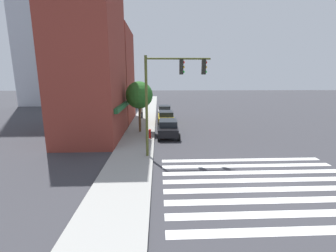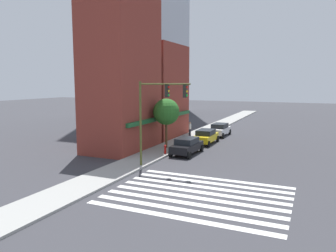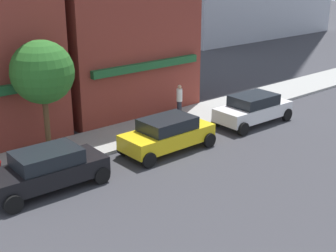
{
  "view_description": "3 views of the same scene",
  "coord_description": "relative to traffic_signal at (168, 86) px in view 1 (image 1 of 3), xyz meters",
  "views": [
    {
      "loc": [
        -10.63,
        5.61,
        5.41
      ],
      "look_at": [
        10.42,
        4.7,
        1.0
      ],
      "focal_mm": 24.0,
      "sensor_mm": 36.0,
      "label": 1
    },
    {
      "loc": [
        -18.36,
        -6.15,
        6.84
      ],
      "look_at": [
        4.42,
        4.0,
        3.5
      ],
      "focal_mm": 35.0,
      "sensor_mm": 36.0,
      "label": 2
    },
    {
      "loc": [
        3.5,
        -10.53,
        8.23
      ],
      "look_at": [
        16.36,
        4.7,
        1.2
      ],
      "focal_mm": 50.0,
      "sensor_mm": 36.0,
      "label": 3
    }
  ],
  "objects": [
    {
      "name": "storefront_row",
      "position": [
        9.07,
        6.57,
        1.89
      ],
      "size": [
        16.73,
        5.3,
        15.35
      ],
      "color": "maroon",
      "rests_on": "ground_plane"
    },
    {
      "name": "crosswalk_stripes",
      "position": [
        -4.42,
        -4.93,
        -4.93
      ],
      "size": [
        7.81,
        10.8,
        0.01
      ],
      "color": "silver",
      "rests_on": "ground_plane"
    },
    {
      "name": "ground_plane",
      "position": [
        -4.42,
        -4.93,
        -4.94
      ],
      "size": [
        200.0,
        200.0,
        0.0
      ],
      "primitive_type": "plane",
      "color": "#38383D"
    },
    {
      "name": "sidewalk_left",
      "position": [
        -4.42,
        2.57,
        -4.86
      ],
      "size": [
        120.0,
        3.0,
        0.15
      ],
      "color": "#9E9E99",
      "rests_on": "ground_plane"
    },
    {
      "name": "fire_hydrant",
      "position": [
        4.75,
        1.47,
        -4.33
      ],
      "size": [
        0.24,
        0.24,
        0.84
      ],
      "color": "red",
      "rests_on": "sidewalk_left"
    },
    {
      "name": "traffic_signal",
      "position": [
        0.0,
        0.0,
        0.0
      ],
      "size": [
        0.32,
        4.3,
        6.91
      ],
      "color": "#474C1E",
      "rests_on": "ground_plane"
    },
    {
      "name": "sedan_white",
      "position": [
        17.89,
        -0.23,
        -4.1
      ],
      "size": [
        4.44,
        2.02,
        1.59
      ],
      "rotation": [
        0.0,
        0.0,
        -0.02
      ],
      "color": "white",
      "rests_on": "ground_plane"
    },
    {
      "name": "sedan_black",
      "position": [
        6.0,
        -0.23,
        -4.1
      ],
      "size": [
        4.44,
        2.02,
        1.59
      ],
      "rotation": [
        0.0,
        0.0,
        -0.03
      ],
      "color": "black",
      "rests_on": "ground_plane"
    },
    {
      "name": "street_tree",
      "position": [
        7.43,
        2.57,
        -1.09
      ],
      "size": [
        2.69,
        2.69,
        5.06
      ],
      "color": "brown",
      "rests_on": "sidewalk_left"
    },
    {
      "name": "pedestrian_white_shirt",
      "position": [
        15.44,
        2.94,
        -3.87
      ],
      "size": [
        0.32,
        0.32,
        1.77
      ],
      "rotation": [
        0.0,
        0.0,
        0.18
      ],
      "color": "#23232D",
      "rests_on": "sidewalk_left"
    },
    {
      "name": "sedan_yellow",
      "position": [
        11.92,
        -0.23,
        -4.1
      ],
      "size": [
        4.41,
        2.02,
        1.59
      ],
      "rotation": [
        0.0,
        0.0,
        0.01
      ],
      "color": "yellow",
      "rests_on": "ground_plane"
    }
  ]
}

